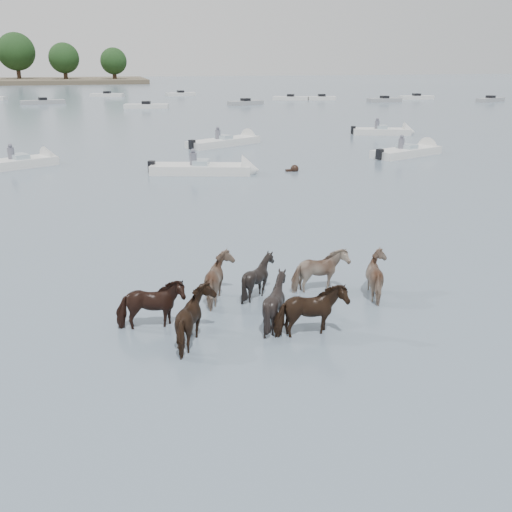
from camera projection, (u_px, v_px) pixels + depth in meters
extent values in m
plane|color=#4E6071|center=(251.00, 345.00, 12.19)|extent=(400.00, 400.00, 0.00)
imported|color=black|center=(151.00, 307.00, 12.78)|extent=(1.56, 0.77, 1.29)
imported|color=#8E6F60|center=(222.00, 281.00, 14.34)|extent=(1.20, 1.36, 1.27)
imported|color=black|center=(258.00, 279.00, 14.57)|extent=(1.10, 0.98, 1.20)
imported|color=#796652|center=(320.00, 273.00, 14.91)|extent=(1.56, 0.89, 1.24)
imported|color=black|center=(198.00, 321.00, 12.12)|extent=(1.15, 1.33, 1.29)
imported|color=black|center=(275.00, 304.00, 12.95)|extent=(1.43, 1.34, 1.30)
imported|color=black|center=(310.00, 314.00, 12.44)|extent=(1.58, 0.77, 1.31)
imported|color=#907262|center=(381.00, 277.00, 14.63)|extent=(1.22, 1.36, 1.22)
sphere|color=black|center=(295.00, 169.00, 31.09)|extent=(0.44, 0.44, 0.44)
cube|color=black|center=(290.00, 171.00, 31.07)|extent=(0.50, 0.22, 0.18)
cube|color=silver|center=(20.00, 163.00, 32.24)|extent=(4.14, 3.23, 0.55)
cone|color=silver|center=(53.00, 160.00, 33.49)|extent=(1.55, 1.84, 1.60)
cube|color=#99ADB7|center=(19.00, 157.00, 32.13)|extent=(1.24, 1.37, 0.35)
cylinder|color=#595966|center=(11.00, 154.00, 31.96)|extent=(0.36, 0.36, 0.70)
sphere|color=#595966|center=(10.00, 146.00, 31.82)|extent=(0.24, 0.24, 0.24)
cube|color=silver|center=(201.00, 170.00, 30.40)|extent=(5.46, 3.04, 0.55)
cone|color=silver|center=(251.00, 170.00, 30.32)|extent=(1.32, 1.79, 1.60)
cube|color=#99ADB7|center=(201.00, 163.00, 30.29)|extent=(1.09, 1.30, 0.35)
cube|color=black|center=(152.00, 167.00, 30.43)|extent=(0.44, 0.44, 0.60)
cylinder|color=#595966|center=(193.00, 160.00, 30.13)|extent=(0.36, 0.36, 0.70)
sphere|color=#595966|center=(193.00, 151.00, 29.98)|extent=(0.24, 0.24, 0.24)
cube|color=silver|center=(224.00, 143.00, 40.25)|extent=(5.67, 4.19, 0.55)
cone|color=silver|center=(252.00, 139.00, 42.13)|extent=(1.58, 1.84, 1.60)
cube|color=#99ADB7|center=(224.00, 138.00, 40.14)|extent=(1.25, 1.37, 0.35)
cube|color=black|center=(192.00, 144.00, 38.33)|extent=(0.48, 0.48, 0.60)
cylinder|color=#595966|center=(218.00, 135.00, 39.98)|extent=(0.36, 0.36, 0.70)
sphere|color=#595966|center=(218.00, 128.00, 39.83)|extent=(0.24, 0.24, 0.24)
cube|color=silver|center=(406.00, 153.00, 35.94)|extent=(5.24, 3.40, 0.55)
cone|color=silver|center=(431.00, 149.00, 37.38)|extent=(1.45, 1.82, 1.60)
cube|color=#99ADB7|center=(407.00, 147.00, 35.82)|extent=(1.17, 1.34, 0.35)
cube|color=black|center=(380.00, 154.00, 34.44)|extent=(0.46, 0.46, 0.60)
cylinder|color=#595966|center=(401.00, 144.00, 35.66)|extent=(0.36, 0.36, 0.70)
sphere|color=#595966|center=(402.00, 137.00, 35.51)|extent=(0.24, 0.24, 0.24)
cube|color=silver|center=(381.00, 132.00, 46.10)|extent=(4.74, 2.91, 0.55)
cone|color=silver|center=(409.00, 132.00, 45.98)|extent=(1.35, 1.80, 1.60)
cube|color=#99ADB7|center=(381.00, 128.00, 45.98)|extent=(1.11, 1.31, 0.35)
cube|color=black|center=(353.00, 130.00, 46.16)|extent=(0.44, 0.44, 0.60)
cylinder|color=#595966|center=(377.00, 125.00, 45.82)|extent=(0.36, 0.36, 0.70)
sphere|color=#595966|center=(377.00, 119.00, 45.68)|extent=(0.24, 0.24, 0.24)
cube|color=gray|center=(43.00, 102.00, 77.37)|extent=(5.76, 2.91, 0.60)
cube|color=black|center=(43.00, 99.00, 77.25)|extent=(1.23, 1.23, 0.50)
cube|color=silver|center=(107.00, 95.00, 92.23)|extent=(5.39, 3.24, 0.60)
cube|color=black|center=(107.00, 93.00, 92.11)|extent=(1.29, 1.29, 0.50)
cube|color=silver|center=(146.00, 106.00, 70.54)|extent=(5.51, 2.62, 0.60)
cube|color=black|center=(146.00, 103.00, 70.42)|extent=(1.19, 1.19, 0.50)
cube|color=silver|center=(181.00, 94.00, 94.48)|extent=(4.92, 2.21, 0.60)
cube|color=black|center=(181.00, 92.00, 94.36)|extent=(1.14, 1.14, 0.50)
cube|color=gray|center=(246.00, 103.00, 75.84)|extent=(5.06, 3.13, 0.60)
cube|color=black|center=(245.00, 100.00, 75.72)|extent=(1.29, 1.29, 0.50)
cube|color=silver|center=(291.00, 99.00, 84.60)|extent=(5.27, 3.49, 0.60)
cube|color=black|center=(291.00, 96.00, 84.48)|extent=(1.33, 1.33, 0.50)
cube|color=silver|center=(322.00, 98.00, 84.84)|extent=(4.23, 2.24, 0.60)
cube|color=black|center=(322.00, 96.00, 84.72)|extent=(1.17, 1.17, 0.50)
cube|color=gray|center=(384.00, 100.00, 80.91)|extent=(4.74, 1.53, 0.60)
cube|color=black|center=(385.00, 98.00, 80.79)|extent=(1.01, 1.01, 0.50)
cube|color=silver|center=(416.00, 98.00, 86.35)|extent=(5.12, 1.91, 0.60)
cube|color=black|center=(417.00, 95.00, 86.22)|extent=(1.08, 1.08, 0.50)
cube|color=gray|center=(490.00, 100.00, 81.57)|extent=(5.26, 3.39, 0.60)
cube|color=black|center=(491.00, 97.00, 81.45)|extent=(1.31, 1.31, 0.50)
cylinder|color=#382619|center=(19.00, 74.00, 145.91)|extent=(1.00, 1.00, 4.13)
sphere|color=black|center=(16.00, 52.00, 144.17)|extent=(9.19, 9.19, 9.19)
cylinder|color=#382619|center=(66.00, 76.00, 143.70)|extent=(1.00, 1.00, 3.29)
sphere|color=black|center=(64.00, 58.00, 142.31)|extent=(7.31, 7.31, 7.31)
cylinder|color=#382619|center=(115.00, 77.00, 144.45)|extent=(1.00, 1.00, 2.89)
sphere|color=black|center=(114.00, 61.00, 143.23)|extent=(6.43, 6.43, 6.43)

